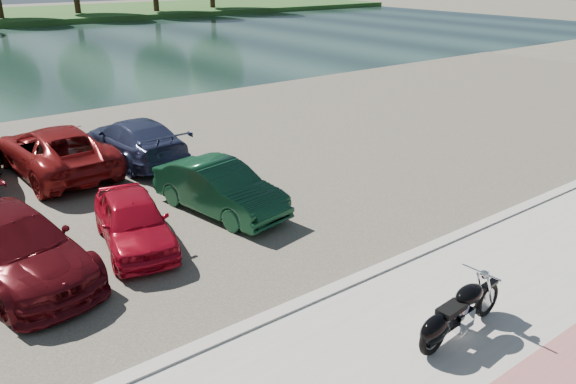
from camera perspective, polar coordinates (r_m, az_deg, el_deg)
name	(u,v)px	position (r m, az deg, el deg)	size (l,w,h in m)	color
ground	(456,318)	(11.14, 16.70, -12.12)	(200.00, 200.00, 0.00)	#595447
promenade	(504,342)	(10.69, 21.11, -14.03)	(60.00, 6.00, 0.10)	#A3A099
kerb	(379,271)	(12.16, 9.20, -7.92)	(60.00, 0.30, 0.14)	#A3A099
parking_lot	(182,162)	(18.91, -10.71, 2.97)	(60.00, 18.00, 0.04)	#433E36
motorcycle	(454,316)	(10.15, 16.54, -11.96)	(2.33, 0.75, 1.05)	black
car_3	(14,247)	(12.81, -26.09, -5.02)	(1.97, 4.84, 1.40)	#4E0B10
car_4	(133,221)	(13.33, -15.43, -2.83)	(1.45, 3.61, 1.23)	#AD0B1F
car_5	(220,188)	(14.69, -6.96, 0.40)	(1.40, 4.01, 1.32)	#0F3721
car_10	(55,150)	(18.76, -22.55, 3.96)	(2.48, 5.38, 1.50)	maroon
car_11	(135,140)	(19.17, -15.32, 5.11)	(1.98, 4.86, 1.41)	#293050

